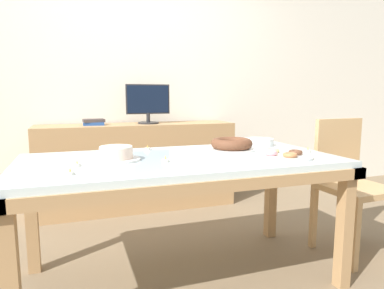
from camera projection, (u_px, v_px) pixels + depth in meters
The scene contains 16 objects.
ground_plane at pixel (182, 278), 2.08m from camera, with size 12.00×12.00×0.00m, color #7A664C.
wall_back at pixel (131, 76), 3.51m from camera, with size 8.00×0.10×2.60m, color silver.
dining_table at pixel (181, 172), 1.99m from camera, with size 1.83×0.90×0.75m.
chair at pixel (348, 179), 2.41m from camera, with size 0.44×0.44×0.94m.
sideboard at pixel (138, 166), 3.35m from camera, with size 1.87×0.44×0.83m.
computer_monitor at pixel (148, 104), 3.30m from camera, with size 0.42×0.20×0.38m.
book_stack at pixel (94, 122), 3.16m from camera, with size 0.20×0.17×0.06m.
cake_chocolate_round at pixel (116, 154), 1.88m from camera, with size 0.26×0.26×0.08m.
cake_golden_bundt at pixel (232, 145), 2.23m from camera, with size 0.31×0.31×0.08m.
pastry_platter at pixel (282, 155), 1.98m from camera, with size 0.35×0.35×0.04m.
plate_stack at pixel (259, 142), 2.45m from camera, with size 0.21×0.21×0.05m.
tealight_left_edge at pixel (70, 173), 1.54m from camera, with size 0.04×0.04×0.04m.
tealight_centre at pixel (147, 149), 2.24m from camera, with size 0.04×0.04×0.04m.
tealight_near_front at pixel (77, 165), 1.72m from camera, with size 0.04×0.04×0.04m.
tealight_right_edge at pixel (308, 151), 2.16m from camera, with size 0.04×0.04×0.04m.
tealight_near_cakes at pixel (166, 160), 1.84m from camera, with size 0.04×0.04×0.04m.
Camera 1 is at (-0.58, -1.86, 1.10)m, focal length 32.00 mm.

